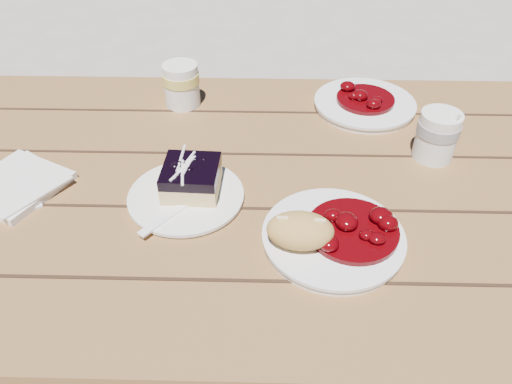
{
  "coord_description": "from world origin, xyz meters",
  "views": [
    {
      "loc": [
        0.11,
        -0.72,
        1.32
      ],
      "look_at": [
        0.1,
        -0.11,
        0.81
      ],
      "focal_mm": 35.0,
      "sensor_mm": 36.0,
      "label": 1
    }
  ],
  "objects_px": {
    "picnic_table": "(210,240)",
    "coffee_cup": "(437,136)",
    "second_plate": "(364,105)",
    "second_cup": "(182,85)",
    "blueberry_cake": "(191,178)",
    "bread_roll": "(300,231)",
    "main_plate": "(333,238)",
    "dessert_plate": "(186,197)"
  },
  "relations": [
    {
      "from": "dessert_plate",
      "to": "picnic_table",
      "type": "bearing_deg",
      "value": 65.03
    },
    {
      "from": "bread_roll",
      "to": "second_cup",
      "type": "height_order",
      "value": "second_cup"
    },
    {
      "from": "picnic_table",
      "to": "coffee_cup",
      "type": "bearing_deg",
      "value": 10.69
    },
    {
      "from": "dessert_plate",
      "to": "blueberry_cake",
      "type": "height_order",
      "value": "blueberry_cake"
    },
    {
      "from": "coffee_cup",
      "to": "second_cup",
      "type": "relative_size",
      "value": 1.0
    },
    {
      "from": "picnic_table",
      "to": "main_plate",
      "type": "relative_size",
      "value": 9.06
    },
    {
      "from": "main_plate",
      "to": "dessert_plate",
      "type": "height_order",
      "value": "main_plate"
    },
    {
      "from": "coffee_cup",
      "to": "blueberry_cake",
      "type": "bearing_deg",
      "value": -164.53
    },
    {
      "from": "bread_roll",
      "to": "second_plate",
      "type": "distance_m",
      "value": 0.47
    },
    {
      "from": "main_plate",
      "to": "blueberry_cake",
      "type": "xyz_separation_m",
      "value": [
        -0.24,
        0.11,
        0.03
      ]
    },
    {
      "from": "bread_roll",
      "to": "second_cup",
      "type": "distance_m",
      "value": 0.51
    },
    {
      "from": "main_plate",
      "to": "blueberry_cake",
      "type": "bearing_deg",
      "value": 154.63
    },
    {
      "from": "picnic_table",
      "to": "dessert_plate",
      "type": "relative_size",
      "value": 10.15
    },
    {
      "from": "second_plate",
      "to": "dessert_plate",
      "type": "bearing_deg",
      "value": -137.87
    },
    {
      "from": "second_plate",
      "to": "second_cup",
      "type": "distance_m",
      "value": 0.41
    },
    {
      "from": "blueberry_cake",
      "to": "coffee_cup",
      "type": "xyz_separation_m",
      "value": [
        0.45,
        0.13,
        0.01
      ]
    },
    {
      "from": "blueberry_cake",
      "to": "second_plate",
      "type": "xyz_separation_m",
      "value": [
        0.35,
        0.31,
        -0.03
      ]
    },
    {
      "from": "dessert_plate",
      "to": "blueberry_cake",
      "type": "bearing_deg",
      "value": 56.31
    },
    {
      "from": "picnic_table",
      "to": "blueberry_cake",
      "type": "relative_size",
      "value": 20.12
    },
    {
      "from": "blueberry_cake",
      "to": "second_plate",
      "type": "height_order",
      "value": "blueberry_cake"
    },
    {
      "from": "main_plate",
      "to": "bread_roll",
      "type": "bearing_deg",
      "value": -160.02
    },
    {
      "from": "coffee_cup",
      "to": "second_cup",
      "type": "bearing_deg",
      "value": 159.76
    },
    {
      "from": "picnic_table",
      "to": "coffee_cup",
      "type": "height_order",
      "value": "coffee_cup"
    },
    {
      "from": "bread_roll",
      "to": "coffee_cup",
      "type": "bearing_deg",
      "value": 43.7
    },
    {
      "from": "bread_roll",
      "to": "coffee_cup",
      "type": "relative_size",
      "value": 1.08
    },
    {
      "from": "bread_roll",
      "to": "dessert_plate",
      "type": "xyz_separation_m",
      "value": [
        -0.19,
        0.12,
        -0.04
      ]
    },
    {
      "from": "coffee_cup",
      "to": "second_plate",
      "type": "xyz_separation_m",
      "value": [
        -0.11,
        0.18,
        -0.04
      ]
    },
    {
      "from": "picnic_table",
      "to": "second_cup",
      "type": "height_order",
      "value": "second_cup"
    },
    {
      "from": "main_plate",
      "to": "bread_roll",
      "type": "relative_size",
      "value": 2.13
    },
    {
      "from": "picnic_table",
      "to": "main_plate",
      "type": "xyz_separation_m",
      "value": [
        0.22,
        -0.16,
        0.17
      ]
    },
    {
      "from": "main_plate",
      "to": "coffee_cup",
      "type": "xyz_separation_m",
      "value": [
        0.21,
        0.24,
        0.04
      ]
    },
    {
      "from": "dessert_plate",
      "to": "coffee_cup",
      "type": "height_order",
      "value": "coffee_cup"
    },
    {
      "from": "main_plate",
      "to": "coffee_cup",
      "type": "relative_size",
      "value": 2.3
    },
    {
      "from": "second_plate",
      "to": "second_cup",
      "type": "xyz_separation_m",
      "value": [
        -0.41,
        0.01,
        0.04
      ]
    },
    {
      "from": "blueberry_cake",
      "to": "coffee_cup",
      "type": "relative_size",
      "value": 1.04
    },
    {
      "from": "picnic_table",
      "to": "main_plate",
      "type": "height_order",
      "value": "main_plate"
    },
    {
      "from": "main_plate",
      "to": "picnic_table",
      "type": "bearing_deg",
      "value": 144.8
    },
    {
      "from": "picnic_table",
      "to": "main_plate",
      "type": "distance_m",
      "value": 0.32
    },
    {
      "from": "second_cup",
      "to": "main_plate",
      "type": "bearing_deg",
      "value": -55.12
    },
    {
      "from": "second_cup",
      "to": "second_plate",
      "type": "bearing_deg",
      "value": -0.86
    },
    {
      "from": "blueberry_cake",
      "to": "second_cup",
      "type": "height_order",
      "value": "second_cup"
    },
    {
      "from": "coffee_cup",
      "to": "second_plate",
      "type": "relative_size",
      "value": 0.44
    }
  ]
}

